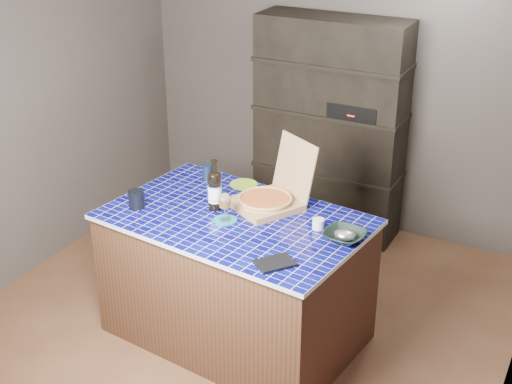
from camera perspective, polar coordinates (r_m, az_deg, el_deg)
The scene contains 14 objects.
room at distance 4.42m, azimuth -1.43°, elevation 3.36°, with size 3.50×3.50×3.50m.
shelving_unit at distance 5.84m, azimuth 5.95°, elevation 5.13°, with size 1.20×0.41×1.80m.
kitchen_island at distance 4.63m, azimuth -1.60°, elevation -6.83°, with size 1.70×1.19×0.87m.
pizza_box at distance 4.53m, azimuth 1.00°, elevation -0.49°, with size 0.56×0.59×0.41m.
mead_bottle at distance 4.47m, azimuth -3.32°, elevation 0.16°, with size 0.09×0.09×0.34m.
teal_trivet at distance 4.38m, azimuth -2.49°, elevation -2.26°, with size 0.15×0.15×0.01m, color #166975.
wine_glass at distance 4.32m, azimuth -2.52°, elevation -0.79°, with size 0.08×0.08×0.18m.
tumbler at distance 4.58m, azimuth -9.54°, elevation -0.57°, with size 0.10×0.10×0.11m, color black.
dvd_case at distance 3.92m, azimuth 1.51°, elevation -5.71°, with size 0.15×0.21×0.02m, color black.
bowl at distance 4.17m, azimuth 7.10°, elevation -3.53°, with size 0.24×0.24×0.06m, color black.
foil_contents at distance 4.17m, azimuth 7.11°, elevation -3.40°, with size 0.13×0.11×0.06m, color silver.
white_jar at distance 4.29m, azimuth 5.00°, elevation -2.56°, with size 0.07×0.07×0.06m, color white.
navy_cup at distance 4.92m, azimuth -3.94°, elevation 1.58°, with size 0.07×0.07×0.11m, color black.
green_trivet at distance 4.85m, azimuth -0.99°, elevation 0.63°, with size 0.19×0.19×0.01m, color #8BBA27.
Camera 1 is at (2.00, -3.59, 2.89)m, focal length 50.00 mm.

